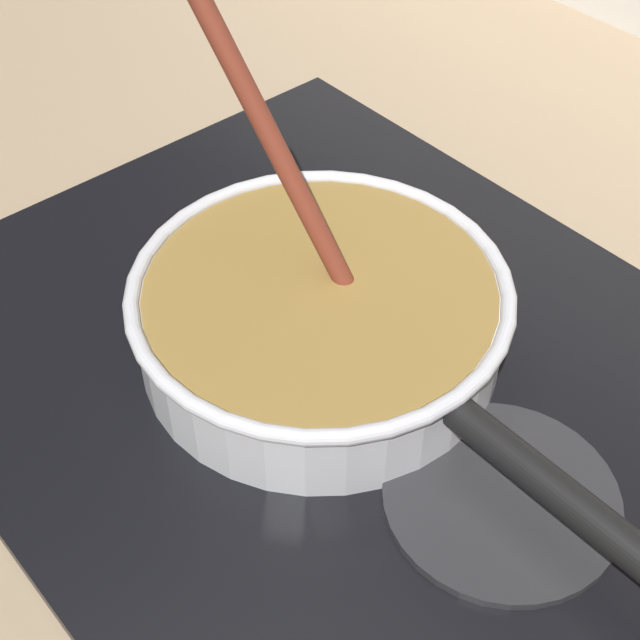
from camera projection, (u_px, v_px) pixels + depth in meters
The scene contains 5 objects.
ground at pixel (70, 558), 0.56m from camera, with size 2.40×1.60×0.04m, color #9E8466.
hob_plate at pixel (320, 355), 0.65m from camera, with size 0.56×0.48×0.01m, color black.
burner_ring at pixel (320, 345), 0.64m from camera, with size 0.20×0.20×0.01m, color #592D0C.
spare_burner at pixel (501, 498), 0.55m from camera, with size 0.14×0.14×0.01m, color #262628.
cooking_pan at pixel (322, 316), 0.62m from camera, with size 0.43×0.26×0.24m.
Camera 1 is at (0.32, -0.08, 0.48)m, focal length 51.71 mm.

